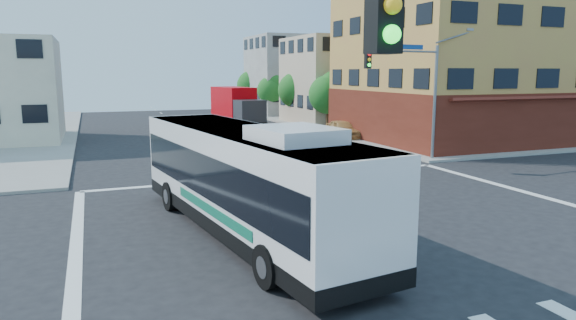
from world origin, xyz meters
name	(u,v)px	position (x,y,z in m)	size (l,w,h in m)	color
ground	(366,227)	(0.00, 0.00, 0.00)	(120.00, 120.00, 0.00)	black
sidewalk_ne	(475,116)	(35.00, 35.00, 0.07)	(50.00, 50.00, 0.15)	gray
corner_building_ne	(472,66)	(19.99, 18.48, 5.89)	(18.10, 15.44, 14.00)	#B77D42
building_east_near	(348,81)	(16.98, 33.98, 4.51)	(12.06, 10.06, 9.00)	#BAA98E
building_east_far	(298,75)	(16.98, 47.98, 5.01)	(12.06, 10.06, 10.00)	#A9A9A3
signal_mast_ne	(413,79)	(9.08, 10.62, 4.98)	(7.91, 1.13, 8.07)	slate
signal_mast_sw	(58,124)	(-9.08, -10.64, 4.98)	(7.91, 1.01, 8.07)	slate
street_tree_a	(329,92)	(11.90, 27.92, 3.59)	(3.60, 3.60, 5.53)	#342313
street_tree_b	(297,88)	(11.90, 35.92, 3.75)	(3.80, 3.80, 5.79)	#342313
street_tree_c	(272,88)	(11.90, 43.92, 3.46)	(3.40, 3.40, 5.29)	#342313
street_tree_d	(253,84)	(11.90, 51.92, 3.88)	(4.00, 4.00, 6.03)	#342313
transit_bus	(245,179)	(-4.18, 0.75, 1.93)	(4.68, 13.59, 3.95)	black
box_truck	(237,108)	(4.87, 34.40, 1.90)	(3.51, 8.94, 3.92)	#26262B
parked_car	(342,129)	(10.40, 22.24, 0.77)	(1.81, 4.51, 1.54)	tan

